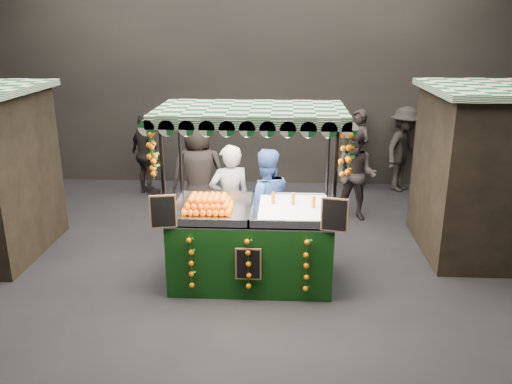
{
  "coord_description": "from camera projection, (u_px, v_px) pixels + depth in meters",
  "views": [
    {
      "loc": [
        0.78,
        -6.38,
        3.49
      ],
      "look_at": [
        0.39,
        0.69,
        1.17
      ],
      "focal_mm": 36.65,
      "sensor_mm": 36.0,
      "label": 1
    }
  ],
  "objects": [
    {
      "name": "ground",
      "position": [
        225.0,
        288.0,
        7.18
      ],
      "size": [
        12.0,
        12.0,
        0.0
      ],
      "primitive_type": "plane",
      "color": "black",
      "rests_on": "ground"
    },
    {
      "name": "market_hall",
      "position": [
        220.0,
        31.0,
        6.13
      ],
      "size": [
        12.1,
        10.1,
        5.05
      ],
      "color": "black",
      "rests_on": "ground"
    },
    {
      "name": "juice_stall",
      "position": [
        252.0,
        231.0,
        7.15
      ],
      "size": [
        2.52,
        1.48,
        2.44
      ],
      "color": "black",
      "rests_on": "ground"
    },
    {
      "name": "vendor_grey",
      "position": [
        230.0,
        201.0,
        7.97
      ],
      "size": [
        0.75,
        0.62,
        1.76
      ],
      "rotation": [
        0.0,
        0.0,
        3.5
      ],
      "color": "gray",
      "rests_on": "ground"
    },
    {
      "name": "vendor_blue",
      "position": [
        265.0,
        205.0,
        7.87
      ],
      "size": [
        0.95,
        0.81,
        1.72
      ],
      "rotation": [
        0.0,
        0.0,
        3.35
      ],
      "color": "navy",
      "rests_on": "ground"
    },
    {
      "name": "shopper_0",
      "position": [
        36.0,
        182.0,
        9.35
      ],
      "size": [
        0.64,
        0.51,
        1.51
      ],
      "rotation": [
        0.0,
        0.0,
        0.3
      ],
      "color": "#2A2522",
      "rests_on": "ground"
    },
    {
      "name": "shopper_1",
      "position": [
        355.0,
        175.0,
        9.47
      ],
      "size": [
        1.0,
        0.91,
        1.66
      ],
      "rotation": [
        0.0,
        0.0,
        -0.44
      ],
      "color": "#282221",
      "rests_on": "ground"
    },
    {
      "name": "shopper_2",
      "position": [
        146.0,
        154.0,
        10.85
      ],
      "size": [
        1.02,
        1.01,
        1.73
      ],
      "rotation": [
        0.0,
        0.0,
        2.38
      ],
      "color": "black",
      "rests_on": "ground"
    },
    {
      "name": "shopper_3",
      "position": [
        404.0,
        149.0,
        11.09
      ],
      "size": [
        1.27,
        1.33,
        1.81
      ],
      "rotation": [
        0.0,
        0.0,
        0.87
      ],
      "color": "black",
      "rests_on": "ground"
    },
    {
      "name": "shopper_4",
      "position": [
        199.0,
        174.0,
        9.04
      ],
      "size": [
        1.02,
        0.73,
        1.93
      ],
      "rotation": [
        0.0,
        0.0,
        3.27
      ],
      "color": "black",
      "rests_on": "ground"
    },
    {
      "name": "shopper_5",
      "position": [
        451.0,
        173.0,
        9.43
      ],
      "size": [
        1.09,
        1.72,
        1.77
      ],
      "rotation": [
        0.0,
        0.0,
        1.95
      ],
      "color": "#2A2322",
      "rests_on": "ground"
    },
    {
      "name": "shopper_6",
      "position": [
        357.0,
        150.0,
        11.15
      ],
      "size": [
        0.7,
        0.76,
        1.74
      ],
      "rotation": [
        0.0,
        0.0,
        -0.98
      ],
      "color": "#2A2322",
      "rests_on": "ground"
    }
  ]
}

